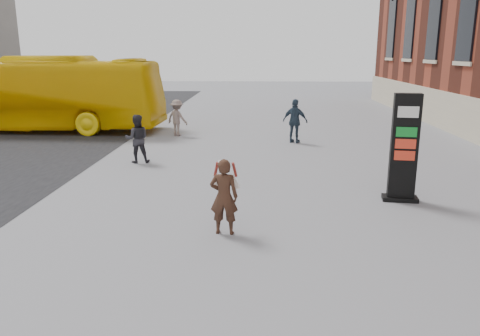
{
  "coord_description": "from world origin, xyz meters",
  "views": [
    {
      "loc": [
        0.53,
        -9.49,
        3.68
      ],
      "look_at": [
        0.11,
        0.61,
        1.15
      ],
      "focal_mm": 35.0,
      "sensor_mm": 36.0,
      "label": 1
    }
  ],
  "objects_px": {
    "info_pylon": "(404,148)",
    "woman": "(224,196)",
    "pedestrian_c": "(295,121)",
    "bus": "(29,94)",
    "pedestrian_b": "(177,118)",
    "pedestrian_a": "(137,139)"
  },
  "relations": [
    {
      "from": "info_pylon",
      "to": "woman",
      "type": "distance_m",
      "value": 4.94
    },
    {
      "from": "pedestrian_c",
      "to": "info_pylon",
      "type": "bearing_deg",
      "value": 129.79
    },
    {
      "from": "woman",
      "to": "bus",
      "type": "bearing_deg",
      "value": -47.14
    },
    {
      "from": "pedestrian_b",
      "to": "woman",
      "type": "bearing_deg",
      "value": 133.77
    },
    {
      "from": "bus",
      "to": "pedestrian_a",
      "type": "distance_m",
      "value": 9.36
    },
    {
      "from": "info_pylon",
      "to": "pedestrian_a",
      "type": "xyz_separation_m",
      "value": [
        -7.7,
        3.87,
        -0.53
      ]
    },
    {
      "from": "pedestrian_a",
      "to": "bus",
      "type": "bearing_deg",
      "value": -56.16
    },
    {
      "from": "info_pylon",
      "to": "bus",
      "type": "xyz_separation_m",
      "value": [
        -14.46,
        10.27,
        0.39
      ]
    },
    {
      "from": "pedestrian_b",
      "to": "pedestrian_c",
      "type": "distance_m",
      "value": 5.33
    },
    {
      "from": "pedestrian_b",
      "to": "pedestrian_c",
      "type": "relative_size",
      "value": 0.89
    },
    {
      "from": "woman",
      "to": "pedestrian_b",
      "type": "bearing_deg",
      "value": -71.52
    },
    {
      "from": "info_pylon",
      "to": "woman",
      "type": "xyz_separation_m",
      "value": [
        -4.29,
        -2.38,
        -0.53
      ]
    },
    {
      "from": "bus",
      "to": "pedestrian_a",
      "type": "xyz_separation_m",
      "value": [
        6.76,
        -6.4,
        -0.93
      ]
    },
    {
      "from": "pedestrian_a",
      "to": "pedestrian_b",
      "type": "relative_size",
      "value": 1.02
    },
    {
      "from": "bus",
      "to": "pedestrian_c",
      "type": "distance_m",
      "value": 12.65
    },
    {
      "from": "info_pylon",
      "to": "woman",
      "type": "relative_size",
      "value": 1.7
    },
    {
      "from": "woman",
      "to": "pedestrian_b",
      "type": "distance_m",
      "value": 11.86
    },
    {
      "from": "info_pylon",
      "to": "pedestrian_a",
      "type": "distance_m",
      "value": 8.63
    },
    {
      "from": "bus",
      "to": "woman",
      "type": "bearing_deg",
      "value": -139.08
    },
    {
      "from": "pedestrian_c",
      "to": "woman",
      "type": "bearing_deg",
      "value": 102.04
    },
    {
      "from": "bus",
      "to": "pedestrian_b",
      "type": "xyz_separation_m",
      "value": [
        7.22,
        -1.17,
        -0.94
      ]
    },
    {
      "from": "info_pylon",
      "to": "pedestrian_b",
      "type": "relative_size",
      "value": 1.69
    }
  ]
}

